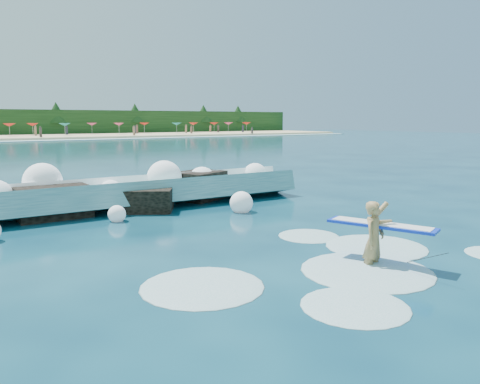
{
  "coord_description": "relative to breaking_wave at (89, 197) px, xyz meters",
  "views": [
    {
      "loc": [
        -5.49,
        -8.59,
        3.18
      ],
      "look_at": [
        1.5,
        2.0,
        1.2
      ],
      "focal_mm": 35.0,
      "sensor_mm": 36.0,
      "label": 1
    }
  ],
  "objects": [
    {
      "name": "breaking_wave",
      "position": [
        0.0,
        0.0,
        0.0
      ],
      "size": [
        16.29,
        2.61,
        1.4
      ],
      "color": "teal",
      "rests_on": "ground"
    },
    {
      "name": "surf_foam",
      "position": [
        2.82,
        -9.26,
        -0.49
      ],
      "size": [
        8.87,
        5.91,
        0.14
      ],
      "color": "silver",
      "rests_on": "ground"
    },
    {
      "name": "ground",
      "position": [
        1.06,
        -7.68,
        -0.49
      ],
      "size": [
        200.0,
        200.0,
        0.0
      ],
      "primitive_type": "plane",
      "color": "#07273B",
      "rests_on": "ground"
    },
    {
      "name": "beachgoers",
      "position": [
        7.62,
        67.33,
        0.6
      ],
      "size": [
        105.43,
        14.04,
        1.93
      ],
      "color": "#3F332D",
      "rests_on": "ground"
    },
    {
      "name": "wave_spray",
      "position": [
        0.17,
        0.01,
        0.39
      ],
      "size": [
        14.92,
        4.8,
        1.9
      ],
      "color": "white",
      "rests_on": "ground"
    },
    {
      "name": "surfer_with_board",
      "position": [
        3.52,
        -9.62,
        0.15
      ],
      "size": [
        1.38,
        2.9,
        1.72
      ],
      "color": "#A27E4B",
      "rests_on": "ground"
    },
    {
      "name": "rock_cluster",
      "position": [
        1.36,
        -0.31,
        -0.08
      ],
      "size": [
        8.0,
        3.25,
        1.31
      ],
      "color": "black",
      "rests_on": "ground"
    }
  ]
}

